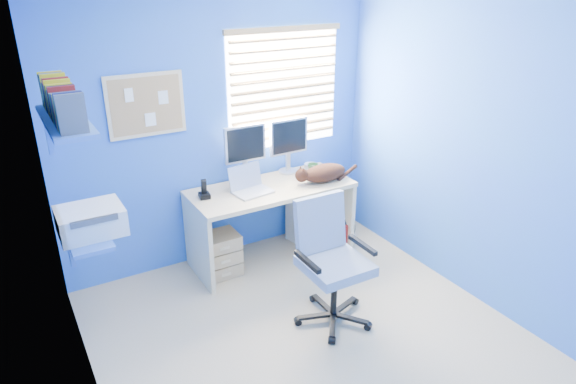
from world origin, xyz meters
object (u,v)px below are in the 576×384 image
desk (271,223)px  laptop (253,181)px  office_chair (331,277)px  tower_pc (307,223)px  cat (325,173)px

desk → laptop: bearing=-168.0°
desk → office_chair: 1.06m
tower_pc → office_chair: bearing=-124.9°
laptop → tower_pc: bearing=1.1°
desk → tower_pc: desk is taller
cat → tower_pc: size_ratio=0.99×
desk → office_chair: bearing=-92.5°
laptop → tower_pc: (0.64, 0.10, -0.62)m
desk → cat: (0.51, -0.13, 0.45)m
cat → office_chair: size_ratio=0.45×
laptop → tower_pc: size_ratio=0.73×
cat → office_chair: 1.17m
tower_pc → office_chair: office_chair is taller
laptop → office_chair: 1.13m
laptop → cat: 0.72m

